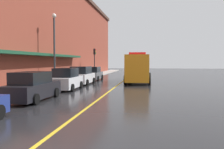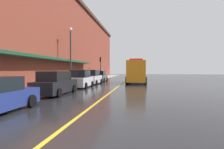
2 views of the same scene
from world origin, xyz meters
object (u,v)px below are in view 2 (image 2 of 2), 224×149
(parked_car_2, at_px, (81,79))
(traffic_light_near, at_px, (100,64))
(parking_meter_1, at_px, (59,79))
(parked_car_4, at_px, (100,76))
(street_lamp_left, at_px, (71,50))
(utility_truck, at_px, (137,72))
(parked_car_3, at_px, (92,78))
(parking_meter_2, at_px, (92,75))
(parking_meter_0, at_px, (88,76))
(parked_car_1, at_px, (56,84))

(parked_car_2, height_order, traffic_light_near, traffic_light_near)
(parked_car_2, distance_m, parking_meter_1, 2.74)
(parked_car_4, bearing_deg, street_lamp_left, 166.31)
(utility_truck, height_order, parking_meter_1, utility_truck)
(parked_car_2, xyz_separation_m, utility_truck, (5.85, 8.43, 0.75))
(parked_car_3, relative_size, utility_truck, 0.47)
(street_lamp_left, bearing_deg, parking_meter_2, 85.71)
(parking_meter_2, bearing_deg, parking_meter_0, -90.00)
(parked_car_4, height_order, parking_meter_2, parked_car_4)
(utility_truck, bearing_deg, parking_meter_0, -85.44)
(utility_truck, bearing_deg, parked_car_4, -110.52)
(parked_car_4, height_order, traffic_light_near, traffic_light_near)
(parked_car_1, height_order, parking_meter_2, parked_car_1)
(parking_meter_0, bearing_deg, street_lamp_left, -96.35)
(parked_car_3, distance_m, traffic_light_near, 12.21)
(parking_meter_2, height_order, street_lamp_left, street_lamp_left)
(parked_car_2, distance_m, parking_meter_2, 10.59)
(traffic_light_near, bearing_deg, parking_meter_1, -90.18)
(parked_car_3, distance_m, parking_meter_2, 5.78)
(parked_car_4, height_order, utility_truck, utility_truck)
(parked_car_3, xyz_separation_m, parking_meter_0, (-1.42, 2.98, 0.17))
(utility_truck, bearing_deg, parking_meter_1, -34.21)
(parked_car_2, relative_size, parking_meter_1, 3.18)
(parked_car_2, xyz_separation_m, street_lamp_left, (-2.09, 2.48, 3.53))
(parked_car_3, xyz_separation_m, parking_meter_1, (-1.42, -7.18, 0.17))
(parked_car_4, xyz_separation_m, parking_meter_2, (-1.30, -0.23, 0.24))
(parking_meter_0, bearing_deg, utility_truck, 4.37)
(parked_car_3, bearing_deg, parked_car_4, 2.69)
(parked_car_1, relative_size, parked_car_4, 1.08)
(parking_meter_2, bearing_deg, utility_truck, -15.64)
(utility_truck, distance_m, street_lamp_left, 10.31)
(parked_car_1, relative_size, parking_meter_1, 3.61)
(parking_meter_1, bearing_deg, parking_meter_0, 90.00)
(parked_car_2, bearing_deg, parking_meter_0, 9.98)
(utility_truck, height_order, parking_meter_2, utility_truck)
(parked_car_2, bearing_deg, parking_meter_1, 146.14)
(traffic_light_near, bearing_deg, parked_car_1, -86.70)
(parked_car_1, relative_size, parked_car_2, 1.13)
(parked_car_4, relative_size, parking_meter_0, 3.33)
(parking_meter_1, height_order, street_lamp_left, street_lamp_left)
(parking_meter_2, bearing_deg, street_lamp_left, -94.29)
(parked_car_3, height_order, parking_meter_2, parked_car_3)
(parking_meter_1, bearing_deg, parking_meter_2, 90.00)
(parked_car_2, height_order, parking_meter_1, parked_car_2)
(utility_truck, height_order, traffic_light_near, traffic_light_near)
(parked_car_1, relative_size, utility_truck, 0.54)
(parked_car_2, relative_size, street_lamp_left, 0.61)
(parked_car_4, distance_m, parking_meter_0, 3.14)
(parked_car_1, bearing_deg, utility_truck, -22.98)
(parked_car_1, height_order, parked_car_4, parked_car_1)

